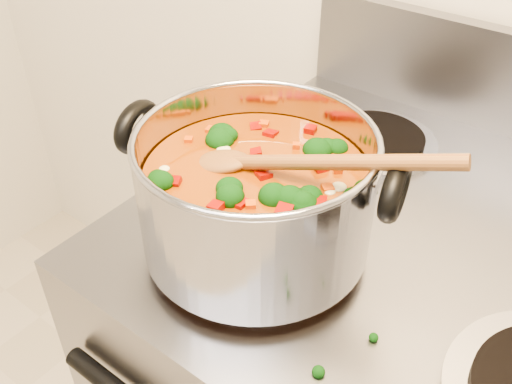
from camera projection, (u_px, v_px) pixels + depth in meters
stockpot at (256, 195)px, 0.64m from camera, size 0.33×0.27×0.16m
wooden_spoon at (274, 162)px, 0.61m from camera, size 0.30×0.10×0.10m
cooktop_crumbs at (329, 362)px, 0.56m from camera, size 0.18×0.12×0.01m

